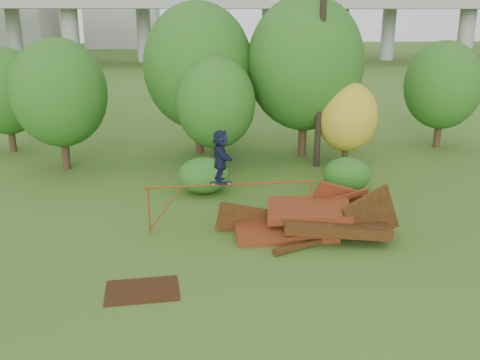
{
  "coord_description": "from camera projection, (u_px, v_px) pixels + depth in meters",
  "views": [
    {
      "loc": [
        -2.22,
        -14.17,
        6.66
      ],
      "look_at": [
        -0.8,
        2.0,
        1.6
      ],
      "focal_mm": 40.0,
      "sensor_mm": 36.0,
      "label": 1
    }
  ],
  "objects": [
    {
      "name": "tree_0",
      "position": [
        60.0,
        93.0,
        22.99
      ],
      "size": [
        4.08,
        4.08,
        5.75
      ],
      "color": "black",
      "rests_on": "ground"
    },
    {
      "name": "tree_3",
      "position": [
        305.0,
        63.0,
        24.99
      ],
      "size": [
        5.47,
        5.47,
        7.59
      ],
      "color": "black",
      "rests_on": "ground"
    },
    {
      "name": "tree_6",
      "position": [
        6.0,
        91.0,
        26.14
      ],
      "size": [
        3.7,
        3.7,
        5.16
      ],
      "color": "black",
      "rests_on": "ground"
    },
    {
      "name": "utility_pole",
      "position": [
        321.0,
        56.0,
        22.96
      ],
      "size": [
        1.4,
        0.28,
        9.71
      ],
      "color": "black",
      "rests_on": "ground"
    },
    {
      "name": "skateboard",
      "position": [
        221.0,
        182.0,
        16.78
      ],
      "size": [
        0.7,
        0.22,
        0.07
      ],
      "rotation": [
        0.0,
        0.0,
        0.05
      ],
      "color": "black",
      "rests_on": "grind_rail"
    },
    {
      "name": "grind_rail",
      "position": [
        231.0,
        192.0,
        16.92
      ],
      "size": [
        5.49,
        0.32,
        1.54
      ],
      "color": "brown",
      "rests_on": "ground"
    },
    {
      "name": "ground",
      "position": [
        273.0,
        252.0,
        15.65
      ],
      "size": [
        240.0,
        240.0,
        0.0
      ],
      "primitive_type": "plane",
      "color": "#2D5116",
      "rests_on": "ground"
    },
    {
      "name": "tree_2",
      "position": [
        216.0,
        103.0,
        23.42
      ],
      "size": [
        3.52,
        3.52,
        4.96
      ],
      "color": "black",
      "rests_on": "ground"
    },
    {
      "name": "tree_1",
      "position": [
        198.0,
        66.0,
        25.48
      ],
      "size": [
        5.24,
        5.24,
        7.29
      ],
      "color": "black",
      "rests_on": "ground"
    },
    {
      "name": "tree_5",
      "position": [
        443.0,
        85.0,
        27.02
      ],
      "size": [
        3.87,
        3.87,
        5.43
      ],
      "color": "black",
      "rests_on": "ground"
    },
    {
      "name": "shrub_right",
      "position": [
        347.0,
        174.0,
        20.85
      ],
      "size": [
        1.88,
        1.72,
        1.33
      ],
      "primitive_type": "ellipsoid",
      "color": "#1D5015",
      "rests_on": "ground"
    },
    {
      "name": "scrap_pile",
      "position": [
        312.0,
        221.0,
        16.84
      ],
      "size": [
        5.81,
        3.0,
        2.06
      ],
      "color": "#441F0C",
      "rests_on": "ground"
    },
    {
      "name": "skater",
      "position": [
        221.0,
        156.0,
        16.53
      ],
      "size": [
        0.67,
        1.59,
        1.67
      ],
      "primitive_type": "imported",
      "rotation": [
        0.0,
        0.0,
        1.69
      ],
      "color": "#151B35",
      "rests_on": "skateboard"
    },
    {
      "name": "shrub_left",
      "position": [
        204.0,
        175.0,
        20.65
      ],
      "size": [
        2.0,
        1.84,
        1.38
      ],
      "primitive_type": "ellipsoid",
      "color": "#1D5015",
      "rests_on": "ground"
    },
    {
      "name": "tree_4",
      "position": [
        347.0,
        117.0,
        24.19
      ],
      "size": [
        2.75,
        2.75,
        3.79
      ],
      "color": "black",
      "rests_on": "ground"
    },
    {
      "name": "flat_plate",
      "position": [
        142.0,
        290.0,
        13.42
      ],
      "size": [
        1.93,
        1.45,
        0.03
      ],
      "primitive_type": "cube",
      "rotation": [
        0.0,
        0.0,
        0.08
      ],
      "color": "black",
      "rests_on": "ground"
    }
  ]
}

